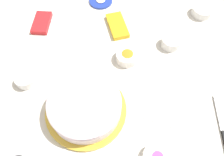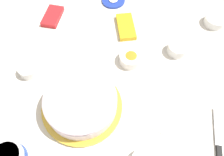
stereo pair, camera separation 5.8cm
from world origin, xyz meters
The scene contains 11 objects.
ground_plane centered at (0.00, 0.00, 0.00)m, with size 1.54×1.54×0.00m, color silver.
frosted_cake centered at (0.18, -0.16, 0.05)m, with size 0.31×0.31×0.10m.
frosting_tub_lid centered at (-0.42, -0.08, 0.01)m, with size 0.12×0.12×0.02m.
spreading_knife centered at (0.29, 0.33, 0.01)m, with size 0.24×0.04×0.01m.
sprinkle_bowl_orange centered at (-0.05, 0.02, 0.02)m, with size 0.10×0.10×0.04m.
sprinkle_bowl_yellow centered at (-0.30, 0.41, 0.02)m, with size 0.10×0.10×0.04m.
sprinkle_bowl_pink centered at (-0.11, 0.22, 0.02)m, with size 0.08×0.08×0.04m.
sprinkle_bowl_green centered at (0.04, -0.40, 0.02)m, with size 0.08×0.08×0.04m.
candy_box_lower centered at (-0.28, -0.37, 0.01)m, with size 0.13×0.07×0.02m, color red.
candy_box_upper centered at (-0.24, -0.01, 0.01)m, with size 0.16×0.08×0.02m, color yellow.
paper_napkin centered at (0.17, 0.11, 0.00)m, with size 0.15×0.15×0.01m, color white.
Camera 2 is at (0.49, -0.03, 0.77)m, focal length 34.60 mm.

